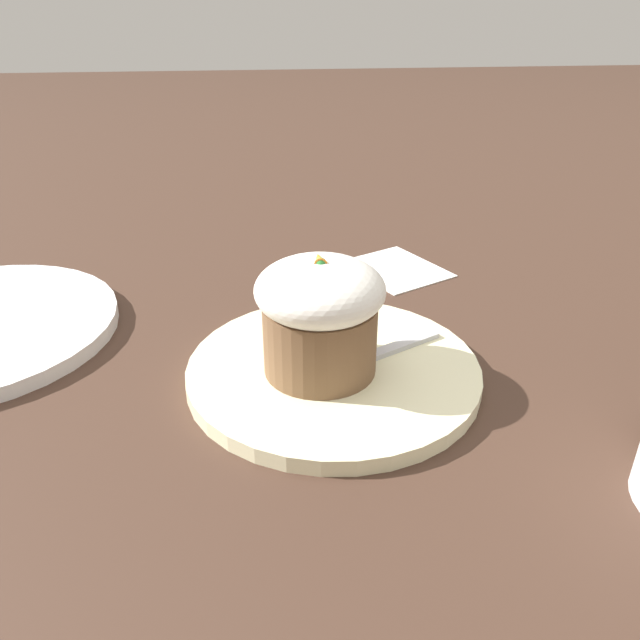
# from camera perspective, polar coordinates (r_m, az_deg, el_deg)

# --- Properties ---
(ground_plane) EXTENTS (4.00, 4.00, 0.00)m
(ground_plane) POSITION_cam_1_polar(r_m,az_deg,el_deg) (0.47, 1.22, -5.26)
(ground_plane) COLOR #3D281E
(dessert_plate) EXTENTS (0.22, 0.22, 0.01)m
(dessert_plate) POSITION_cam_1_polar(r_m,az_deg,el_deg) (0.46, 1.22, -4.65)
(dessert_plate) COLOR beige
(dessert_plate) RESTS_ON ground_plane
(carrot_cake) EXTENTS (0.09, 0.09, 0.09)m
(carrot_cake) POSITION_cam_1_polar(r_m,az_deg,el_deg) (0.43, -0.00, 0.57)
(carrot_cake) COLOR brown
(carrot_cake) RESTS_ON dessert_plate
(spoon) EXTENTS (0.08, 0.12, 0.01)m
(spoon) POSITION_cam_1_polar(r_m,az_deg,el_deg) (0.46, 2.41, -4.05)
(spoon) COLOR #B7B7BC
(spoon) RESTS_ON dessert_plate
(paper_napkin) EXTENTS (0.12, 0.12, 0.00)m
(paper_napkin) POSITION_cam_1_polar(r_m,az_deg,el_deg) (0.65, 6.94, 4.69)
(paper_napkin) COLOR white
(paper_napkin) RESTS_ON ground_plane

